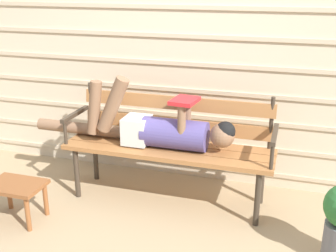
{
  "coord_description": "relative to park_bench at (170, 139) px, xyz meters",
  "views": [
    {
      "loc": [
        0.92,
        -2.91,
        1.76
      ],
      "look_at": [
        0.0,
        0.08,
        0.65
      ],
      "focal_mm": 45.29,
      "sensor_mm": 36.0,
      "label": 1
    }
  ],
  "objects": [
    {
      "name": "house_siding",
      "position": [
        -0.0,
        0.46,
        0.54
      ],
      "size": [
        5.38,
        0.08,
        2.11
      ],
      "color": "beige",
      "rests_on": "ground"
    },
    {
      "name": "reclining_person",
      "position": [
        -0.1,
        -0.07,
        0.11
      ],
      "size": [
        1.74,
        0.27,
        0.57
      ],
      "color": "#514784"
    },
    {
      "name": "park_bench",
      "position": [
        0.0,
        0.0,
        0.0
      ],
      "size": [
        1.68,
        0.46,
        0.89
      ],
      "color": "#9E6638",
      "rests_on": "ground"
    },
    {
      "name": "footstool",
      "position": [
        -1.0,
        -0.69,
        -0.27
      ],
      "size": [
        0.42,
        0.29,
        0.3
      ],
      "color": "brown",
      "rests_on": "ground"
    },
    {
      "name": "ground_plane",
      "position": [
        -0.0,
        -0.15,
        -0.51
      ],
      "size": [
        12.0,
        12.0,
        0.0
      ],
      "primitive_type": "plane",
      "color": "tan"
    }
  ]
}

